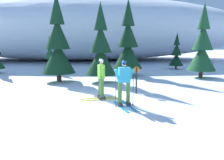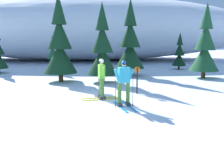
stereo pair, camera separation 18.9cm
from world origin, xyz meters
The scene contains 11 objects.
ground_plane centered at (0.00, 0.00, 0.00)m, with size 120.00×120.00×0.00m, color white.
skier_cyan_jacket centered at (1.72, -0.42, 0.96)m, with size 0.86×1.67×1.80m.
skier_lime_jacket centered at (0.82, 0.78, 0.94)m, with size 1.67×0.82×1.78m.
pine_tree_left centered at (-3.29, 9.61, 1.25)m, with size 1.15×1.15×2.98m.
pine_tree_center_left centered at (-1.87, 5.48, 2.28)m, with size 2.10×2.10×5.44m.
pine_tree_center centered at (0.79, 5.13, 2.04)m, with size 1.88×1.88×4.88m.
pine_tree_center_right centered at (2.77, 7.91, 2.32)m, with size 2.14×2.14×5.55m.
pine_tree_right centered at (7.64, 11.74, 1.39)m, with size 1.28×1.28×3.32m.
pine_tree_far_right centered at (7.80, 6.68, 2.14)m, with size 1.98×1.98×5.12m.
snow_ridge_background centered at (-2.21, 23.19, 4.11)m, with size 46.90×20.08×8.22m, color white.
trail_marker_post centered at (2.52, 1.79, 0.76)m, with size 0.28×0.07×1.33m.
Camera 2 is at (1.04, -9.34, 2.54)m, focal length 37.52 mm.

